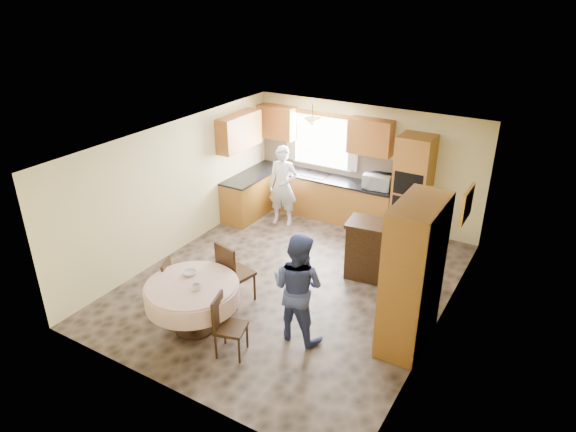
% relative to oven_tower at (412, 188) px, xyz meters
% --- Properties ---
extents(floor, '(5.00, 6.00, 0.01)m').
position_rel_oven_tower_xyz_m(floor, '(-1.15, -2.69, -1.06)').
color(floor, brown).
rests_on(floor, ground).
extents(ceiling, '(5.00, 6.00, 0.01)m').
position_rel_oven_tower_xyz_m(ceiling, '(-1.15, -2.69, 1.44)').
color(ceiling, white).
rests_on(ceiling, wall_back).
extents(wall_back, '(5.00, 0.02, 2.50)m').
position_rel_oven_tower_xyz_m(wall_back, '(-1.15, 0.31, 0.19)').
color(wall_back, beige).
rests_on(wall_back, floor).
extents(wall_front, '(5.00, 0.02, 2.50)m').
position_rel_oven_tower_xyz_m(wall_front, '(-1.15, -5.69, 0.19)').
color(wall_front, beige).
rests_on(wall_front, floor).
extents(wall_left, '(0.02, 6.00, 2.50)m').
position_rel_oven_tower_xyz_m(wall_left, '(-3.65, -2.69, 0.19)').
color(wall_left, beige).
rests_on(wall_left, floor).
extents(wall_right, '(0.02, 6.00, 2.50)m').
position_rel_oven_tower_xyz_m(wall_right, '(1.35, -2.69, 0.19)').
color(wall_right, beige).
rests_on(wall_right, floor).
extents(window, '(1.40, 0.03, 1.10)m').
position_rel_oven_tower_xyz_m(window, '(-2.15, 0.29, 0.54)').
color(window, white).
rests_on(window, wall_back).
extents(curtain_left, '(0.22, 0.02, 1.15)m').
position_rel_oven_tower_xyz_m(curtain_left, '(-2.90, 0.24, 0.59)').
color(curtain_left, white).
rests_on(curtain_left, wall_back).
extents(curtain_right, '(0.22, 0.02, 1.15)m').
position_rel_oven_tower_xyz_m(curtain_right, '(-1.40, 0.24, 0.59)').
color(curtain_right, white).
rests_on(curtain_right, wall_back).
extents(base_cab_back, '(3.30, 0.60, 0.88)m').
position_rel_oven_tower_xyz_m(base_cab_back, '(-2.00, 0.01, -0.62)').
color(base_cab_back, '#AE6B2E').
rests_on(base_cab_back, floor).
extents(counter_back, '(3.30, 0.64, 0.04)m').
position_rel_oven_tower_xyz_m(counter_back, '(-2.00, 0.01, -0.16)').
color(counter_back, black).
rests_on(counter_back, base_cab_back).
extents(base_cab_left, '(0.60, 1.20, 0.88)m').
position_rel_oven_tower_xyz_m(base_cab_left, '(-3.35, -0.89, -0.62)').
color(base_cab_left, '#AE6B2E').
rests_on(base_cab_left, floor).
extents(counter_left, '(0.64, 1.20, 0.04)m').
position_rel_oven_tower_xyz_m(counter_left, '(-3.35, -0.89, -0.16)').
color(counter_left, black).
rests_on(counter_left, base_cab_left).
extents(backsplash, '(3.30, 0.02, 0.55)m').
position_rel_oven_tower_xyz_m(backsplash, '(-2.00, 0.30, 0.12)').
color(backsplash, beige).
rests_on(backsplash, wall_back).
extents(wall_cab_left, '(0.85, 0.33, 0.72)m').
position_rel_oven_tower_xyz_m(wall_cab_left, '(-3.20, 0.15, 0.85)').
color(wall_cab_left, '#AC692B').
rests_on(wall_cab_left, wall_back).
extents(wall_cab_right, '(0.90, 0.33, 0.72)m').
position_rel_oven_tower_xyz_m(wall_cab_right, '(-1.00, 0.15, 0.85)').
color(wall_cab_right, '#AC692B').
rests_on(wall_cab_right, wall_back).
extents(wall_cab_side, '(0.33, 1.20, 0.72)m').
position_rel_oven_tower_xyz_m(wall_cab_side, '(-3.48, -0.89, 0.85)').
color(wall_cab_side, '#AC692B').
rests_on(wall_cab_side, wall_left).
extents(oven_tower, '(0.66, 0.62, 2.12)m').
position_rel_oven_tower_xyz_m(oven_tower, '(0.00, 0.00, 0.00)').
color(oven_tower, '#AE6B2E').
rests_on(oven_tower, floor).
extents(oven_upper, '(0.56, 0.01, 0.45)m').
position_rel_oven_tower_xyz_m(oven_upper, '(0.00, -0.31, 0.19)').
color(oven_upper, black).
rests_on(oven_upper, oven_tower).
extents(oven_lower, '(0.56, 0.01, 0.45)m').
position_rel_oven_tower_xyz_m(oven_lower, '(0.00, -0.31, -0.31)').
color(oven_lower, black).
rests_on(oven_lower, oven_tower).
extents(pendant, '(0.36, 0.36, 0.18)m').
position_rel_oven_tower_xyz_m(pendant, '(-2.15, -0.19, 1.06)').
color(pendant, beige).
rests_on(pendant, ceiling).
extents(sideboard, '(1.44, 0.74, 0.99)m').
position_rel_oven_tower_xyz_m(sideboard, '(0.19, -1.79, -0.57)').
color(sideboard, '#38220F').
rests_on(sideboard, floor).
extents(space_heater, '(0.50, 0.40, 0.60)m').
position_rel_oven_tower_xyz_m(space_heater, '(1.05, -2.65, -0.76)').
color(space_heater, black).
rests_on(space_heater, floor).
extents(cupboard, '(0.58, 1.16, 2.22)m').
position_rel_oven_tower_xyz_m(cupboard, '(1.07, -3.20, 0.05)').
color(cupboard, '#AE6B2E').
rests_on(cupboard, floor).
extents(dining_table, '(1.39, 1.39, 0.79)m').
position_rel_oven_tower_xyz_m(dining_table, '(-1.76, -4.55, -0.44)').
color(dining_table, '#38220F').
rests_on(dining_table, floor).
extents(chair_left, '(0.50, 0.50, 0.87)m').
position_rel_oven_tower_xyz_m(chair_left, '(-2.52, -4.40, -0.58)').
color(chair_left, '#38220F').
rests_on(chair_left, floor).
extents(chair_back, '(0.56, 0.56, 1.09)m').
position_rel_oven_tower_xyz_m(chair_back, '(-1.66, -3.71, -0.46)').
color(chair_back, '#38220F').
rests_on(chair_back, floor).
extents(chair_right, '(0.49, 0.49, 0.92)m').
position_rel_oven_tower_xyz_m(chair_right, '(-1.02, -4.74, -0.55)').
color(chair_right, '#38220F').
rests_on(chair_right, floor).
extents(framed_picture, '(0.06, 0.65, 0.53)m').
position_rel_oven_tower_xyz_m(framed_picture, '(1.32, -1.45, 0.50)').
color(framed_picture, gold).
rests_on(framed_picture, wall_right).
extents(microwave, '(0.60, 0.45, 0.31)m').
position_rel_oven_tower_xyz_m(microwave, '(-0.72, -0.04, 0.01)').
color(microwave, silver).
rests_on(microwave, counter_back).
extents(person_sink, '(0.70, 0.55, 1.71)m').
position_rel_oven_tower_xyz_m(person_sink, '(-2.51, -0.76, -0.21)').
color(person_sink, silver).
rests_on(person_sink, floor).
extents(person_dining, '(0.84, 0.67, 1.68)m').
position_rel_oven_tower_xyz_m(person_dining, '(-0.35, -3.90, -0.22)').
color(person_dining, navy).
rests_on(person_dining, floor).
extents(bowl_sideboard, '(0.24, 0.24, 0.05)m').
position_rel_oven_tower_xyz_m(bowl_sideboard, '(-0.14, -1.79, -0.05)').
color(bowl_sideboard, '#B2B2B2').
rests_on(bowl_sideboard, sideboard).
extents(bottle_sideboard, '(0.11, 0.11, 0.29)m').
position_rel_oven_tower_xyz_m(bottle_sideboard, '(0.58, -1.79, 0.07)').
color(bottle_sideboard, silver).
rests_on(bottle_sideboard, sideboard).
extents(cup_table, '(0.14, 0.14, 0.09)m').
position_rel_oven_tower_xyz_m(cup_table, '(-1.59, -4.64, -0.22)').
color(cup_table, '#B2B2B2').
rests_on(cup_table, dining_table).
extents(bowl_table, '(0.26, 0.26, 0.06)m').
position_rel_oven_tower_xyz_m(bowl_table, '(-1.94, -4.37, -0.24)').
color(bowl_table, '#B2B2B2').
rests_on(bowl_table, dining_table).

